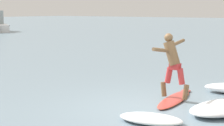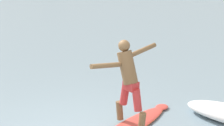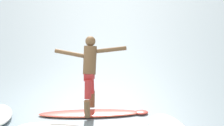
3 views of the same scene
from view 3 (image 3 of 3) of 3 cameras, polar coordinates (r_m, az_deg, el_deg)
The scene contains 3 objects.
ground_plane at distance 12.02m, azimuth -6.94°, elevation -5.27°, with size 200.00×200.00×0.00m, color #7891A0.
surfboard at distance 11.77m, azimuth -2.21°, elevation -5.43°, with size 2.46×0.87×0.21m.
surfer at distance 11.52m, azimuth -2.40°, elevation -0.58°, with size 1.58×0.81×1.67m.
Camera 3 is at (2.66, -10.90, 4.32)m, focal length 85.00 mm.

